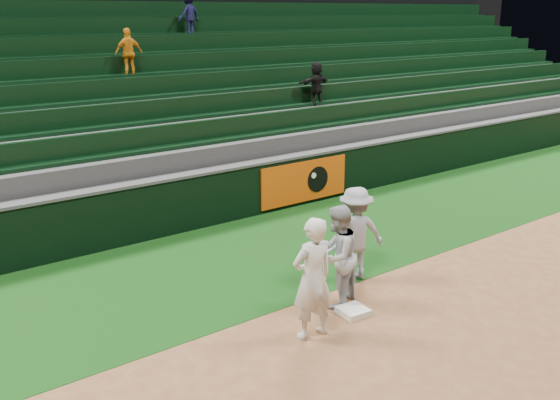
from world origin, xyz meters
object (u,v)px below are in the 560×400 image
at_px(baserunner, 337,256).
at_px(first_base, 353,311).
at_px(base_coach, 355,233).
at_px(first_baseman, 312,278).

bearing_deg(baserunner, first_base, 66.01).
bearing_deg(first_base, base_coach, 45.89).
bearing_deg(first_baseman, baserunner, -146.74).
height_order(first_base, baserunner, baserunner).
distance_m(first_baseman, base_coach, 2.26).
bearing_deg(first_baseman, first_base, -168.31).
distance_m(first_base, base_coach, 1.61).
bearing_deg(base_coach, first_base, 66.29).
xyz_separation_m(first_base, first_baseman, (-0.97, -0.13, 0.87)).
bearing_deg(baserunner, base_coach, -171.05).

